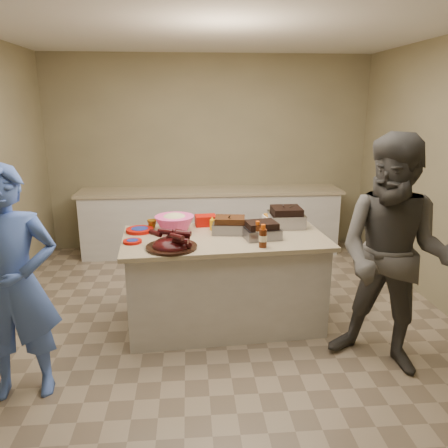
{
  "coord_description": "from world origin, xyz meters",
  "views": [
    {
      "loc": [
        -0.29,
        -3.72,
        2.07
      ],
      "look_at": [
        0.02,
        0.15,
        0.98
      ],
      "focal_mm": 35.0,
      "sensor_mm": 36.0,
      "label": 1
    }
  ],
  "objects": [
    {
      "name": "plate_stack_large",
      "position": [
        -0.77,
        0.3,
        0.88
      ],
      "size": [
        0.27,
        0.27,
        0.03
      ],
      "primitive_type": "cylinder",
      "rotation": [
        0.0,
        0.0,
        0.07
      ],
      "color": "#A60D04",
      "rests_on": "island"
    },
    {
      "name": "mustard_bottle",
      "position": [
        -0.08,
        0.31,
        0.88
      ],
      "size": [
        0.05,
        0.05,
        0.13
      ],
      "primitive_type": "cylinder",
      "rotation": [
        0.0,
        0.0,
        0.07
      ],
      "color": "yellow",
      "rests_on": "island"
    },
    {
      "name": "sausage_plate",
      "position": [
        0.17,
        0.5,
        0.88
      ],
      "size": [
        0.32,
        0.32,
        0.05
      ],
      "primitive_type": "cylinder",
      "rotation": [
        0.0,
        0.0,
        0.08
      ],
      "color": "silver",
      "rests_on": "island"
    },
    {
      "name": "sauce_bowl",
      "position": [
        -0.03,
        0.36,
        0.88
      ],
      "size": [
        0.14,
        0.05,
        0.13
      ],
      "primitive_type": "imported",
      "rotation": [
        0.0,
        0.0,
        0.07
      ],
      "color": "silver",
      "rests_on": "island"
    },
    {
      "name": "pulled_pork_tray",
      "position": [
        0.08,
        0.21,
        0.88
      ],
      "size": [
        0.35,
        0.29,
        0.1
      ],
      "primitive_type": "cube",
      "rotation": [
        0.0,
        0.0,
        -0.13
      ],
      "color": "#47230F",
      "rests_on": "island"
    },
    {
      "name": "guest_blue",
      "position": [
        -1.52,
        -0.82,
        0.0
      ],
      "size": [
        0.79,
        1.74,
        0.4
      ],
      "primitive_type": "imported",
      "rotation": [
        0.0,
        0.0,
        0.11
      ],
      "color": "#496BC8",
      "rests_on": "ground"
    },
    {
      "name": "brisket_tray",
      "position": [
        0.35,
        0.02,
        0.88
      ],
      "size": [
        0.35,
        0.31,
        0.09
      ],
      "primitive_type": "cube",
      "rotation": [
        0.0,
        0.0,
        0.16
      ],
      "color": "black",
      "rests_on": "island"
    },
    {
      "name": "room",
      "position": [
        0.0,
        0.0,
        0.0
      ],
      "size": [
        4.5,
        5.0,
        2.7
      ],
      "primitive_type": null,
      "color": "#8A7F5C",
      "rests_on": "ground"
    },
    {
      "name": "island",
      "position": [
        0.02,
        0.1,
        0.0
      ],
      "size": [
        1.91,
        1.1,
        0.88
      ],
      "primitive_type": null,
      "rotation": [
        0.0,
        0.0,
        0.07
      ],
      "color": "beige",
      "rests_on": "ground"
    },
    {
      "name": "bbq_bottle_a",
      "position": [
        0.3,
        -0.08,
        0.88
      ],
      "size": [
        0.07,
        0.07,
        0.18
      ],
      "primitive_type": "cylinder",
      "rotation": [
        0.0,
        0.0,
        0.07
      ],
      "color": "#461C0A",
      "rests_on": "island"
    },
    {
      "name": "plate_stack_small",
      "position": [
        -0.8,
        -0.03,
        0.88
      ],
      "size": [
        0.17,
        0.17,
        0.02
      ],
      "primitive_type": "cylinder",
      "rotation": [
        0.0,
        0.0,
        0.07
      ],
      "color": "#A60D04",
      "rests_on": "island"
    },
    {
      "name": "plastic_cup",
      "position": [
        -0.66,
        0.41,
        0.88
      ],
      "size": [
        0.1,
        0.09,
        0.09
      ],
      "primitive_type": "imported",
      "rotation": [
        0.0,
        0.0,
        0.07
      ],
      "color": "#8A5C10",
      "rests_on": "island"
    },
    {
      "name": "bbq_bottle_b",
      "position": [
        0.32,
        -0.24,
        0.88
      ],
      "size": [
        0.07,
        0.07,
        0.2
      ],
      "primitive_type": "cylinder",
      "rotation": [
        0.0,
        0.0,
        0.07
      ],
      "color": "#461C0A",
      "rests_on": "island"
    },
    {
      "name": "coleslaw_bowl",
      "position": [
        -0.44,
        0.29,
        0.88
      ],
      "size": [
        0.4,
        0.4,
        0.25
      ],
      "primitive_type": null,
      "rotation": [
        0.0,
        0.0,
        0.07
      ],
      "color": "#FD4798",
      "rests_on": "island"
    },
    {
      "name": "roasting_pan",
      "position": [
        0.66,
        0.38,
        0.88
      ],
      "size": [
        0.33,
        0.33,
        0.13
      ],
      "primitive_type": "cube",
      "rotation": [
        0.0,
        0.0,
        -0.0
      ],
      "color": "gray",
      "rests_on": "island"
    },
    {
      "name": "guest_gray",
      "position": [
        1.25,
        -0.71,
        0.0
      ],
      "size": [
        1.84,
        2.03,
        0.7
      ],
      "primitive_type": "imported",
      "rotation": [
        0.0,
        0.0,
        -0.65
      ],
      "color": "#514F4A",
      "rests_on": "ground"
    },
    {
      "name": "back_counter",
      "position": [
        0.0,
        2.2,
        0.45
      ],
      "size": [
        3.6,
        0.64,
        0.9
      ],
      "primitive_type": null,
      "color": "beige",
      "rests_on": "ground"
    },
    {
      "name": "rib_platter",
      "position": [
        -0.45,
        -0.21,
        0.88
      ],
      "size": [
        0.52,
        0.52,
        0.17
      ],
      "primitive_type": null,
      "rotation": [
        0.0,
        0.0,
        0.23
      ],
      "color": "#430D0D",
      "rests_on": "island"
    },
    {
      "name": "basket_stack",
      "position": [
        -0.14,
        0.47,
        0.88
      ],
      "size": [
        0.22,
        0.17,
        0.1
      ],
      "primitive_type": "cube",
      "rotation": [
        0.0,
        0.0,
        0.11
      ],
      "color": "#A60D04",
      "rests_on": "island"
    },
    {
      "name": "mac_cheese_dish",
      "position": [
        0.62,
        0.53,
        0.88
      ],
      "size": [
        0.34,
        0.28,
        0.08
      ],
      "primitive_type": "cube",
      "rotation": [
        0.0,
        0.0,
        0.17
      ],
      "color": "orange",
      "rests_on": "island"
    }
  ]
}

